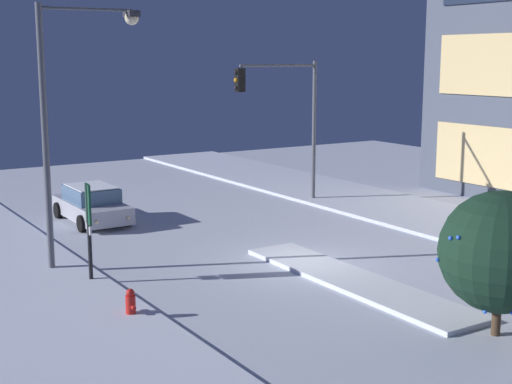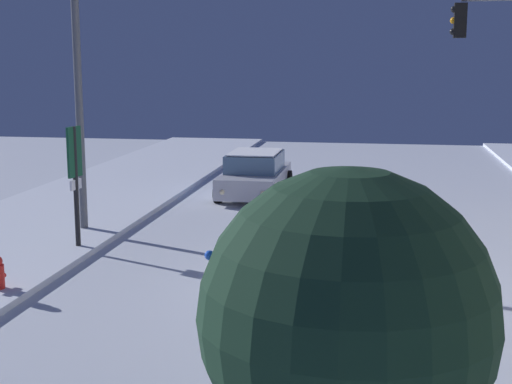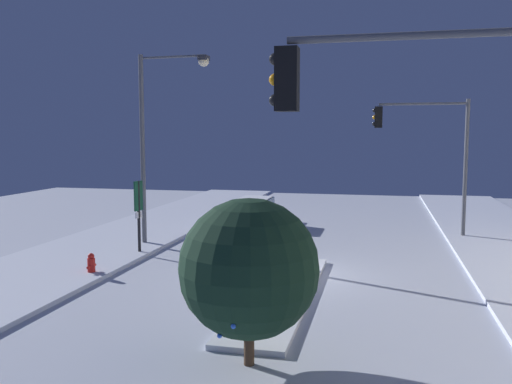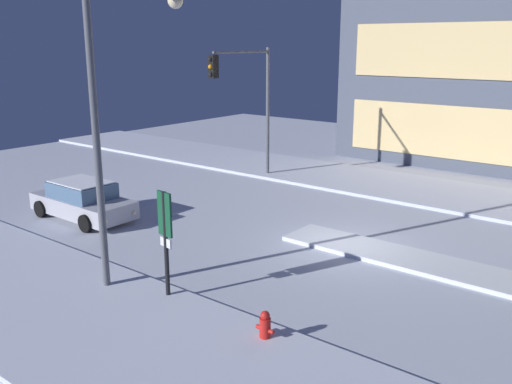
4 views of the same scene
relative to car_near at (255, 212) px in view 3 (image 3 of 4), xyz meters
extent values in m
plane|color=silver|center=(9.66, 3.52, -0.71)|extent=(52.00, 52.00, 0.00)
cube|color=silver|center=(9.66, -5.04, -0.64)|extent=(52.00, 5.20, 0.14)
cube|color=silver|center=(12.07, 3.65, -0.64)|extent=(9.00, 1.80, 0.14)
cube|color=#B7B7C1|center=(0.00, 0.00, -0.18)|extent=(4.47, 1.88, 0.66)
cube|color=slate|center=(0.00, 0.00, 0.43)|extent=(2.42, 1.69, 0.60)
cube|color=white|center=(0.00, 0.00, 0.76)|extent=(2.24, 1.58, 0.04)
sphere|color=#F9E5B2|center=(2.25, 0.63, -0.21)|extent=(0.16, 0.16, 0.16)
sphere|color=#F9E5B2|center=(2.25, -0.64, -0.21)|extent=(0.16, 0.16, 0.16)
cylinder|color=black|center=(1.48, 0.93, -0.38)|extent=(0.66, 0.22, 0.66)
cylinder|color=black|center=(1.47, -0.94, -0.38)|extent=(0.66, 0.22, 0.66)
cylinder|color=black|center=(-1.47, 0.94, -0.38)|extent=(0.66, 0.22, 0.66)
cylinder|color=black|center=(-1.48, -0.93, -0.38)|extent=(0.66, 0.22, 0.66)
cylinder|color=#565960|center=(19.09, 7.64, 5.56)|extent=(0.12, 5.28, 0.12)
cube|color=black|center=(19.09, 5.00, 4.96)|extent=(0.32, 0.36, 1.00)
sphere|color=black|center=(19.09, 4.81, 5.28)|extent=(0.20, 0.20, 0.20)
sphere|color=orange|center=(19.09, 4.81, 4.96)|extent=(0.20, 0.20, 0.20)
sphere|color=black|center=(19.09, 4.81, 4.64)|extent=(0.20, 0.20, 0.20)
cylinder|color=#565960|center=(1.21, 10.27, 2.50)|extent=(0.18, 0.18, 6.43)
cylinder|color=#565960|center=(1.21, 8.29, 5.52)|extent=(0.12, 3.96, 0.12)
cube|color=black|center=(1.21, 6.31, 4.92)|extent=(0.32, 0.36, 1.00)
sphere|color=black|center=(1.21, 6.12, 5.24)|extent=(0.20, 0.20, 0.20)
sphere|color=orange|center=(1.21, 6.12, 4.92)|extent=(0.20, 0.20, 0.20)
sphere|color=black|center=(1.21, 6.12, 4.60)|extent=(0.20, 0.20, 0.20)
cylinder|color=#565960|center=(6.07, -3.52, 3.37)|extent=(0.20, 0.20, 8.17)
cylinder|color=#565960|center=(6.15, -2.10, 7.31)|extent=(0.26, 2.85, 0.10)
cube|color=#333338|center=(6.23, -0.67, 7.21)|extent=(0.56, 0.36, 0.20)
sphere|color=#F9E5B2|center=(6.23, -0.67, 7.08)|extent=(0.44, 0.44, 0.44)
cylinder|color=red|center=(11.29, -3.08, -0.41)|extent=(0.26, 0.26, 0.61)
sphere|color=red|center=(11.29, -3.08, -0.03)|extent=(0.22, 0.22, 0.22)
cylinder|color=red|center=(11.11, -3.08, -0.38)|extent=(0.12, 0.10, 0.10)
cylinder|color=red|center=(11.47, -3.08, -0.38)|extent=(0.12, 0.10, 0.10)
cylinder|color=black|center=(7.88, -2.90, 0.78)|extent=(0.12, 0.12, 2.98)
cube|color=#144C2D|center=(7.88, -2.90, 1.68)|extent=(0.55, 0.14, 1.18)
cube|color=white|center=(7.88, -2.90, 0.90)|extent=(0.44, 0.11, 0.24)
cylinder|color=#473323|center=(17.05, 3.87, -0.30)|extent=(0.22, 0.22, 0.83)
sphere|color=black|center=(17.05, 3.87, 1.35)|extent=(2.92, 2.92, 2.92)
sphere|color=blue|center=(16.98, 2.50, 1.87)|extent=(0.10, 0.10, 0.10)
sphere|color=blue|center=(17.81, 3.46, 0.16)|extent=(0.10, 0.10, 0.10)
sphere|color=blue|center=(17.28, 3.18, 0.08)|extent=(0.10, 0.10, 0.10)
sphere|color=blue|center=(16.43, 4.27, 0.08)|extent=(0.10, 0.10, 0.10)
sphere|color=blue|center=(16.74, 2.51, 1.80)|extent=(0.10, 0.10, 0.10)
sphere|color=blue|center=(15.60, 3.63, 1.36)|extent=(0.10, 0.10, 0.10)
sphere|color=blue|center=(18.29, 3.88, 0.56)|extent=(0.10, 0.10, 0.10)
sphere|color=blue|center=(16.20, 2.69, 1.14)|extent=(0.10, 0.10, 0.10)
camera|label=1|loc=(28.02, -9.93, 5.86)|focal=51.30mm
camera|label=2|loc=(23.84, 4.15, 3.79)|focal=51.33mm
camera|label=3|loc=(27.65, 6.47, 4.08)|focal=38.00mm
camera|label=4|loc=(18.30, -12.29, 5.95)|focal=39.47mm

